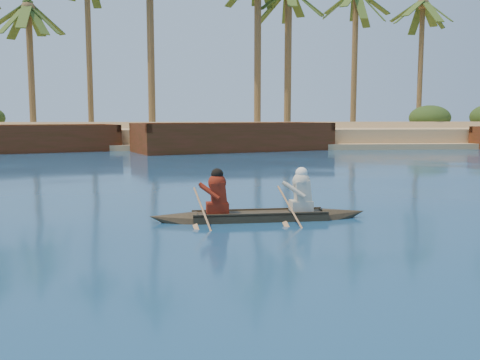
{
  "coord_description": "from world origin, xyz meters",
  "views": [
    {
      "loc": [
        -9.35,
        -12.01,
        2.2
      ],
      "look_at": [
        -8.27,
        0.88,
        0.65
      ],
      "focal_mm": 40.0,
      "sensor_mm": 36.0,
      "label": 1
    }
  ],
  "objects": [
    {
      "name": "palm_grove",
      "position": [
        0.0,
        35.0,
        8.0
      ],
      "size": [
        110.0,
        14.0,
        16.0
      ],
      "primitive_type": null,
      "color": "#37581F",
      "rests_on": "ground"
    },
    {
      "name": "barge_mid",
      "position": [
        -6.85,
        22.0,
        0.73
      ],
      "size": [
        13.17,
        8.19,
        2.08
      ],
      "rotation": [
        0.0,
        0.0,
        0.35
      ],
      "color": "maroon",
      "rests_on": "ground"
    },
    {
      "name": "barge_left",
      "position": [
        -20.13,
        22.0,
        0.68
      ],
      "size": [
        12.31,
        7.84,
        1.95
      ],
      "rotation": [
        0.0,
        0.0,
        0.37
      ],
      "color": "maroon",
      "rests_on": "ground"
    },
    {
      "name": "sandy_embankment",
      "position": [
        0.0,
        46.89,
        0.53
      ],
      "size": [
        150.0,
        51.0,
        1.5
      ],
      "color": "tan",
      "rests_on": "ground"
    },
    {
      "name": "canoe",
      "position": [
        -8.0,
        -0.92,
        0.25
      ],
      "size": [
        4.68,
        0.89,
        1.28
      ],
      "rotation": [
        0.0,
        0.0,
        0.06
      ],
      "color": "#392F1F",
      "rests_on": "ground"
    },
    {
      "name": "shrub_cluster",
      "position": [
        0.0,
        31.5,
        1.2
      ],
      "size": [
        100.0,
        6.0,
        2.4
      ],
      "primitive_type": null,
      "color": "#273D16",
      "rests_on": "ground"
    }
  ]
}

